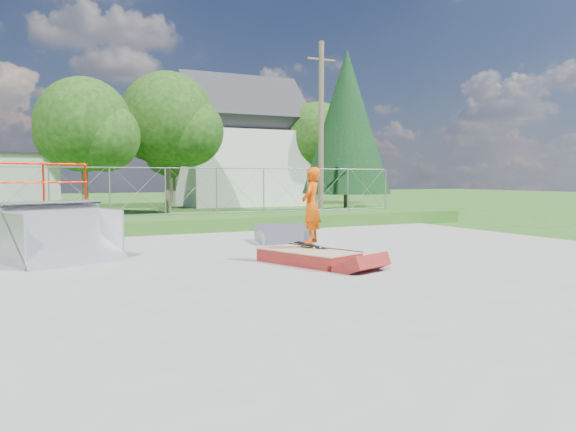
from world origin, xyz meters
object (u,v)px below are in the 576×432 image
at_px(flat_bank_ramp, 284,235).
at_px(skater, 311,208).
at_px(quarter_pipe, 62,213).
at_px(grind_box, 308,257).

distance_m(flat_bank_ramp, skater, 3.90).
bearing_deg(skater, flat_bank_ramp, -150.78).
bearing_deg(quarter_pipe, flat_bank_ramp, -9.91).
distance_m(grind_box, skater, 1.14).
relative_size(grind_box, skater, 1.43).
bearing_deg(flat_bank_ramp, quarter_pipe, -154.46).
xyz_separation_m(grind_box, skater, (0.24, 0.31, 1.07)).
relative_size(grind_box, quarter_pipe, 1.08).
relative_size(quarter_pipe, skater, 1.32).
xyz_separation_m(flat_bank_ramp, skater, (-1.07, -3.61, 1.00)).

